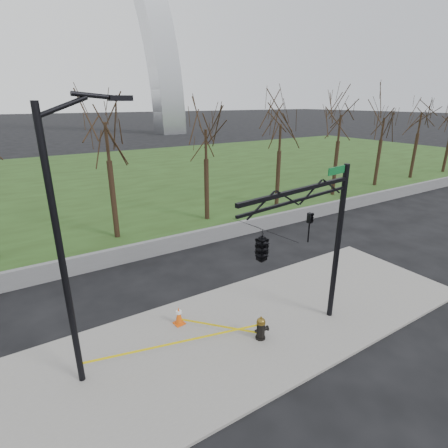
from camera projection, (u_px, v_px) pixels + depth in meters
ground at (256, 326)px, 13.04m from camera, size 500.00×500.00×0.00m
sidewalk at (256, 325)px, 13.03m from camera, size 18.00×6.00×0.10m
grass_strip at (84, 180)px, 36.91m from camera, size 120.00×40.00×0.06m
guardrail at (168, 245)px, 19.26m from camera, size 60.00×0.30×0.90m
tree_row at (243, 161)px, 25.24m from camera, size 61.66×4.00×7.72m
fire_hydrant at (261, 328)px, 12.11m from camera, size 0.55×0.36×0.88m
traffic_cone at (179, 315)px, 12.91m from camera, size 0.41×0.41×0.72m
street_light at (67, 235)px, 9.02m from camera, size 2.39×0.38×8.21m
traffic_signal_mast at (280, 239)px, 10.24m from camera, size 5.06×2.53×6.00m
caution_tape at (193, 336)px, 11.63m from camera, size 5.70×2.30×0.45m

